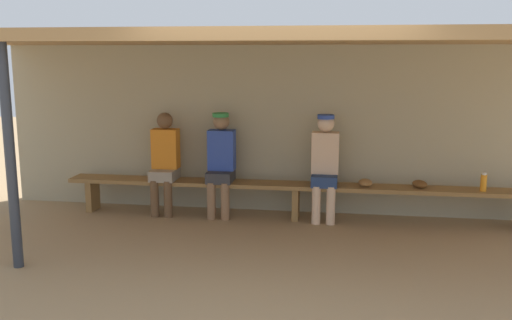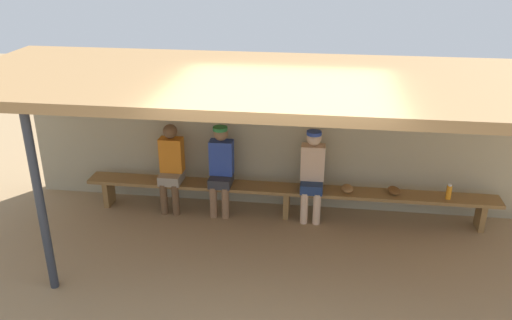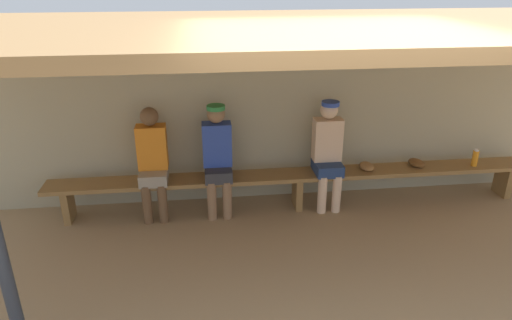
{
  "view_description": "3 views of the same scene",
  "coord_description": "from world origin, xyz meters",
  "px_view_note": "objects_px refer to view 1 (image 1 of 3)",
  "views": [
    {
      "loc": [
        0.58,
        -5.55,
        2.1
      ],
      "look_at": [
        -0.46,
        1.2,
        0.82
      ],
      "focal_mm": 40.25,
      "sensor_mm": 36.0,
      "label": 1
    },
    {
      "loc": [
        0.49,
        -5.36,
        3.83
      ],
      "look_at": [
        -0.4,
        1.13,
        1.05
      ],
      "focal_mm": 36.95,
      "sensor_mm": 36.0,
      "label": 2
    },
    {
      "loc": [
        -1.13,
        -3.46,
        2.79
      ],
      "look_at": [
        -0.56,
        1.19,
        0.81
      ],
      "focal_mm": 32.22,
      "sensor_mm": 36.0,
      "label": 3
    }
  ],
  "objects_px": {
    "water_bottle_orange": "(484,182)",
    "baseball_glove_worn": "(420,184)",
    "bench": "(296,189)",
    "player_middle": "(221,159)",
    "player_leftmost": "(165,159)",
    "support_post": "(10,158)",
    "baseball_glove_tan": "(365,183)",
    "player_shirtless_tan": "(325,162)"
  },
  "relations": [
    {
      "from": "support_post",
      "to": "player_middle",
      "type": "height_order",
      "value": "support_post"
    },
    {
      "from": "support_post",
      "to": "bench",
      "type": "height_order",
      "value": "support_post"
    },
    {
      "from": "bench",
      "to": "water_bottle_orange",
      "type": "distance_m",
      "value": 2.27
    },
    {
      "from": "support_post",
      "to": "water_bottle_orange",
      "type": "xyz_separation_m",
      "value": [
        4.85,
        2.05,
        -0.53
      ]
    },
    {
      "from": "support_post",
      "to": "player_middle",
      "type": "relative_size",
      "value": 1.64
    },
    {
      "from": "player_leftmost",
      "to": "support_post",
      "type": "bearing_deg",
      "value": -112.24
    },
    {
      "from": "bench",
      "to": "baseball_glove_worn",
      "type": "xyz_separation_m",
      "value": [
        1.53,
        0.03,
        0.12
      ]
    },
    {
      "from": "baseball_glove_worn",
      "to": "bench",
      "type": "bearing_deg",
      "value": 74.38
    },
    {
      "from": "bench",
      "to": "baseball_glove_worn",
      "type": "distance_m",
      "value": 1.53
    },
    {
      "from": "player_middle",
      "to": "baseball_glove_worn",
      "type": "xyz_separation_m",
      "value": [
        2.5,
        0.02,
        -0.24
      ]
    },
    {
      "from": "support_post",
      "to": "water_bottle_orange",
      "type": "height_order",
      "value": "support_post"
    },
    {
      "from": "player_middle",
      "to": "baseball_glove_tan",
      "type": "distance_m",
      "value": 1.86
    },
    {
      "from": "bench",
      "to": "baseball_glove_tan",
      "type": "xyz_separation_m",
      "value": [
        0.87,
        -0.0,
        0.12
      ]
    },
    {
      "from": "player_shirtless_tan",
      "to": "baseball_glove_worn",
      "type": "bearing_deg",
      "value": 1.1
    },
    {
      "from": "player_leftmost",
      "to": "player_middle",
      "type": "bearing_deg",
      "value": 0.04
    },
    {
      "from": "support_post",
      "to": "water_bottle_orange",
      "type": "distance_m",
      "value": 5.29
    },
    {
      "from": "water_bottle_orange",
      "to": "baseball_glove_worn",
      "type": "distance_m",
      "value": 0.74
    },
    {
      "from": "bench",
      "to": "water_bottle_orange",
      "type": "xyz_separation_m",
      "value": [
        2.26,
        -0.05,
        0.18
      ]
    },
    {
      "from": "player_middle",
      "to": "player_leftmost",
      "type": "height_order",
      "value": "player_middle"
    },
    {
      "from": "baseball_glove_tan",
      "to": "player_middle",
      "type": "bearing_deg",
      "value": -93.2
    },
    {
      "from": "bench",
      "to": "baseball_glove_worn",
      "type": "bearing_deg",
      "value": 0.97
    },
    {
      "from": "player_middle",
      "to": "player_leftmost",
      "type": "bearing_deg",
      "value": -179.96
    },
    {
      "from": "player_middle",
      "to": "player_leftmost",
      "type": "relative_size",
      "value": 1.01
    },
    {
      "from": "support_post",
      "to": "player_shirtless_tan",
      "type": "xyz_separation_m",
      "value": [
        2.94,
        2.1,
        -0.35
      ]
    },
    {
      "from": "support_post",
      "to": "bench",
      "type": "bearing_deg",
      "value": 39.07
    },
    {
      "from": "support_post",
      "to": "water_bottle_orange",
      "type": "bearing_deg",
      "value": 22.96
    },
    {
      "from": "support_post",
      "to": "baseball_glove_tan",
      "type": "bearing_deg",
      "value": 31.3
    },
    {
      "from": "support_post",
      "to": "player_shirtless_tan",
      "type": "relative_size",
      "value": 1.64
    },
    {
      "from": "player_shirtless_tan",
      "to": "player_middle",
      "type": "bearing_deg",
      "value": 180.0
    },
    {
      "from": "player_middle",
      "to": "player_shirtless_tan",
      "type": "relative_size",
      "value": 1.0
    },
    {
      "from": "support_post",
      "to": "bench",
      "type": "distance_m",
      "value": 3.41
    },
    {
      "from": "water_bottle_orange",
      "to": "baseball_glove_tan",
      "type": "distance_m",
      "value": 1.4
    },
    {
      "from": "player_leftmost",
      "to": "player_shirtless_tan",
      "type": "xyz_separation_m",
      "value": [
        2.08,
        0.0,
        0.02
      ]
    },
    {
      "from": "player_shirtless_tan",
      "to": "baseball_glove_tan",
      "type": "xyz_separation_m",
      "value": [
        0.51,
        -0.0,
        -0.24
      ]
    },
    {
      "from": "bench",
      "to": "baseball_glove_tan",
      "type": "height_order",
      "value": "baseball_glove_tan"
    },
    {
      "from": "bench",
      "to": "baseball_glove_worn",
      "type": "height_order",
      "value": "baseball_glove_worn"
    },
    {
      "from": "baseball_glove_worn",
      "to": "player_middle",
      "type": "bearing_deg",
      "value": 73.92
    },
    {
      "from": "player_shirtless_tan",
      "to": "baseball_glove_worn",
      "type": "xyz_separation_m",
      "value": [
        1.17,
        0.02,
        -0.24
      ]
    },
    {
      "from": "support_post",
      "to": "baseball_glove_worn",
      "type": "relative_size",
      "value": 9.17
    },
    {
      "from": "player_shirtless_tan",
      "to": "bench",
      "type": "bearing_deg",
      "value": -179.43
    },
    {
      "from": "bench",
      "to": "water_bottle_orange",
      "type": "height_order",
      "value": "water_bottle_orange"
    },
    {
      "from": "water_bottle_orange",
      "to": "baseball_glove_worn",
      "type": "relative_size",
      "value": 0.93
    }
  ]
}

